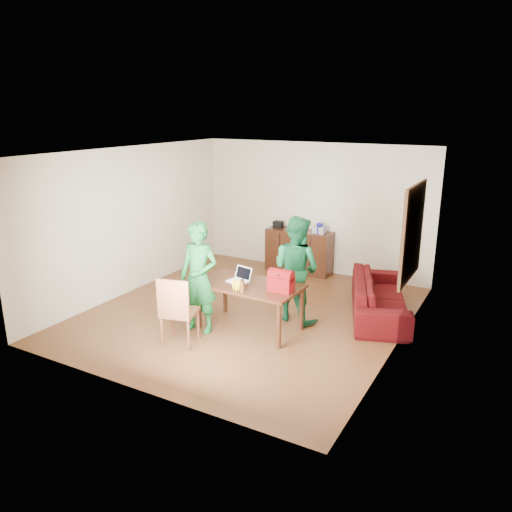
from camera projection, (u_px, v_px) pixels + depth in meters
The scene contains 10 objects.
room at pixel (252, 237), 8.22m from camera, with size 5.20×5.70×2.90m.
table at pixel (250, 290), 7.72m from camera, with size 1.61×0.94×0.75m.
chair at pixel (180, 324), 7.31m from camera, with size 0.58×0.56×1.06m.
person_near at pixel (199, 278), 7.61m from camera, with size 0.63×0.42×1.73m, color #156227.
person_far at pixel (296, 269), 8.02m from camera, with size 0.84×0.66×1.74m, color #13562F.
laptop at pixel (237, 279), 7.77m from camera, with size 0.35×0.28×0.22m.
bananas at pixel (236, 288), 7.42m from camera, with size 0.18×0.11×0.07m, color yellow, non-canonical shape.
bottle at pixel (242, 286), 7.32m from camera, with size 0.07×0.07×0.20m, color #5B3014.
red_bag at pixel (281, 283), 7.35m from camera, with size 0.36×0.21×0.27m, color maroon.
sofa at pixel (380, 296), 8.36m from camera, with size 2.20×0.86×0.64m, color #3C0713.
Camera 1 is at (3.94, -6.80, 3.34)m, focal length 35.00 mm.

